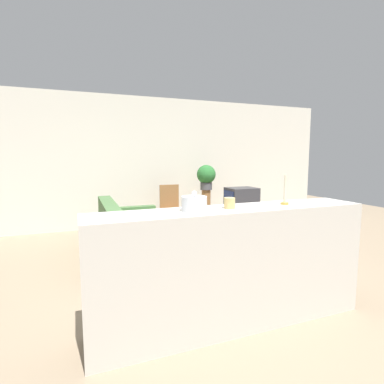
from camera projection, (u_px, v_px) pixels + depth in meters
name	position (u px, v px, depth m)	size (l,w,h in m)	color
ground_plane	(202.00, 292.00, 3.27)	(14.00, 14.00, 0.00)	gray
wall_back	(138.00, 162.00, 6.28)	(9.00, 0.06, 2.70)	beige
couch	(135.00, 237.00, 4.46)	(0.99, 2.05, 0.79)	#476B3D
tv_stand	(241.00, 222.00, 5.77)	(0.77, 0.56, 0.43)	olive
television	(241.00, 199.00, 5.72)	(0.56, 0.44, 0.44)	#333338
wooden_chair	(171.00, 206.00, 5.98)	(0.44, 0.44, 0.90)	olive
plant_stand	(206.00, 208.00, 6.23)	(0.18, 0.18, 0.79)	olive
potted_plant	(206.00, 176.00, 6.15)	(0.39, 0.39, 0.51)	#4C4C51
foreground_counter	(232.00, 267.00, 2.59)	(2.46, 0.44, 1.04)	beige
decorative_bowl	(194.00, 204.00, 2.39)	(0.20, 0.20, 0.16)	silver
candle_jar	(230.00, 203.00, 2.51)	(0.09, 0.09, 0.09)	tan
candlestick	(285.00, 195.00, 2.71)	(0.07, 0.07, 0.27)	#B7933D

